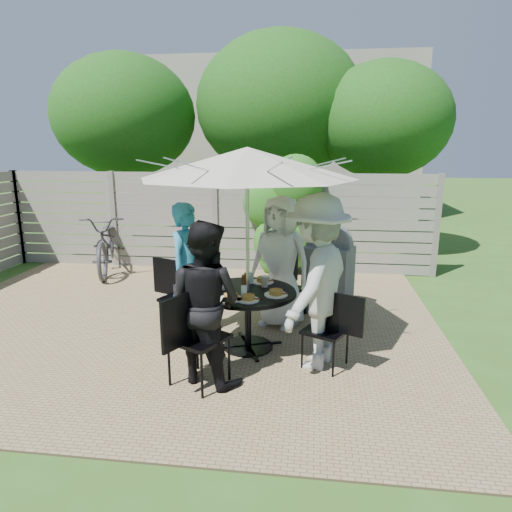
# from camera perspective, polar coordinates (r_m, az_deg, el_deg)

# --- Properties ---
(backyard_envelope) EXTENTS (60.00, 60.00, 5.00)m
(backyard_envelope) POSITION_cam_1_polar(r_m,az_deg,el_deg) (15.70, 0.98, 14.72)
(backyard_envelope) COLOR #37591B
(backyard_envelope) RESTS_ON ground
(patio_table) EXTENTS (1.42, 1.42, 0.72)m
(patio_table) POSITION_cam_1_polar(r_m,az_deg,el_deg) (5.28, -1.02, -6.55)
(patio_table) COLOR black
(patio_table) RESTS_ON ground
(umbrella) EXTENTS (3.09, 3.09, 2.31)m
(umbrella) POSITION_cam_1_polar(r_m,az_deg,el_deg) (4.95, -1.10, 11.53)
(umbrella) COLOR silver
(umbrella) RESTS_ON ground
(chair_back) EXTENTS (0.57, 0.71, 0.93)m
(chair_back) POSITION_cam_1_polar(r_m,az_deg,el_deg) (6.15, 3.55, -5.73)
(chair_back) COLOR black
(chair_back) RESTS_ON ground
(person_back) EXTENTS (0.98, 0.82, 1.72)m
(person_back) POSITION_cam_1_polar(r_m,az_deg,el_deg) (5.87, 3.06, -0.79)
(person_back) COLOR silver
(person_back) RESTS_ON ground
(chair_left) EXTENTS (0.72, 0.59, 0.94)m
(chair_left) POSITION_cam_1_polar(r_m,az_deg,el_deg) (5.87, -9.24, -6.85)
(chair_left) COLOR black
(chair_left) RESTS_ON ground
(person_left) EXTENTS (0.60, 0.71, 1.67)m
(person_left) POSITION_cam_1_polar(r_m,az_deg,el_deg) (5.62, -8.36, -1.83)
(person_left) COLOR teal
(person_left) RESTS_ON ground
(chair_front) EXTENTS (0.65, 0.76, 1.00)m
(chair_front) POSITION_cam_1_polar(r_m,az_deg,el_deg) (4.61, -7.24, -12.42)
(chair_front) COLOR black
(chair_front) RESTS_ON ground
(person_front) EXTENTS (0.97, 0.87, 1.64)m
(person_front) POSITION_cam_1_polar(r_m,az_deg,el_deg) (4.51, -6.39, -5.86)
(person_front) COLOR black
(person_front) RESTS_ON ground
(chair_right) EXTENTS (0.65, 0.55, 0.86)m
(chair_right) POSITION_cam_1_polar(r_m,az_deg,el_deg) (4.99, 8.77, -10.95)
(chair_right) COLOR black
(chair_right) RESTS_ON ground
(person_right) EXTENTS (1.09, 1.38, 1.86)m
(person_right) POSITION_cam_1_polar(r_m,az_deg,el_deg) (4.79, 7.57, -3.32)
(person_right) COLOR #B0AFAB
(person_right) RESTS_ON ground
(plate_back) EXTENTS (0.26, 0.26, 0.06)m
(plate_back) POSITION_cam_1_polar(r_m,az_deg,el_deg) (5.50, 0.86, -3.07)
(plate_back) COLOR white
(plate_back) RESTS_ON patio_table
(plate_left) EXTENTS (0.26, 0.26, 0.06)m
(plate_left) POSITION_cam_1_polar(r_m,az_deg,el_deg) (5.38, -4.35, -3.48)
(plate_left) COLOR white
(plate_left) RESTS_ON patio_table
(plate_front) EXTENTS (0.26, 0.26, 0.06)m
(plate_front) POSITION_cam_1_polar(r_m,az_deg,el_deg) (4.91, -3.16, -5.18)
(plate_front) COLOR white
(plate_front) RESTS_ON patio_table
(plate_right) EXTENTS (0.26, 0.26, 0.06)m
(plate_right) POSITION_cam_1_polar(r_m,az_deg,el_deg) (5.04, 2.52, -4.67)
(plate_right) COLOR white
(plate_right) RESTS_ON patio_table
(plate_extra) EXTENTS (0.24, 0.24, 0.06)m
(plate_extra) POSITION_cam_1_polar(r_m,az_deg,el_deg) (4.87, -0.99, -5.32)
(plate_extra) COLOR white
(plate_extra) RESTS_ON patio_table
(glass_back) EXTENTS (0.07, 0.07, 0.14)m
(glass_back) POSITION_cam_1_polar(r_m,az_deg,el_deg) (5.45, -0.61, -2.72)
(glass_back) COLOR silver
(glass_back) RESTS_ON patio_table
(glass_left) EXTENTS (0.07, 0.07, 0.14)m
(glass_left) POSITION_cam_1_polar(r_m,az_deg,el_deg) (5.23, -4.08, -3.46)
(glass_left) COLOR silver
(glass_left) RESTS_ON patio_table
(glass_front) EXTENTS (0.07, 0.07, 0.14)m
(glass_front) POSITION_cam_1_polar(r_m,az_deg,el_deg) (4.92, -1.51, -4.54)
(glass_front) COLOR silver
(glass_front) RESTS_ON patio_table
(syrup_jug) EXTENTS (0.09, 0.09, 0.16)m
(syrup_jug) POSITION_cam_1_polar(r_m,az_deg,el_deg) (5.25, -1.32, -3.24)
(syrup_jug) COLOR #59280C
(syrup_jug) RESTS_ON patio_table
(coffee_cup) EXTENTS (0.08, 0.08, 0.12)m
(coffee_cup) POSITION_cam_1_polar(r_m,az_deg,el_deg) (5.32, 1.09, -3.23)
(coffee_cup) COLOR #C6B293
(coffee_cup) RESTS_ON patio_table
(bicycle) EXTENTS (1.30, 2.23, 1.11)m
(bicycle) POSITION_cam_1_polar(r_m,az_deg,el_deg) (8.95, -17.93, 1.62)
(bicycle) COLOR #333338
(bicycle) RESTS_ON ground
(bbq_grill) EXTENTS (0.75, 0.67, 1.28)m
(bbq_grill) POSITION_cam_1_polar(r_m,az_deg,el_deg) (6.48, 9.04, -2.08)
(bbq_grill) COLOR #57575C
(bbq_grill) RESTS_ON ground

